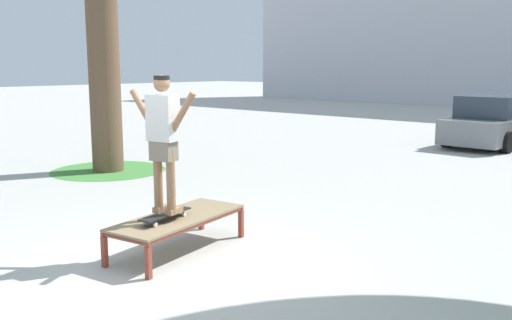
% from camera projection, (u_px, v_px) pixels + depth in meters
% --- Properties ---
extents(ground_plane, '(120.00, 120.00, 0.00)m').
position_uv_depth(ground_plane, '(183.00, 268.00, 6.56)').
color(ground_plane, '#B7B5AD').
extents(skate_box, '(1.05, 2.00, 0.46)m').
position_uv_depth(skate_box, '(178.00, 220.00, 7.09)').
color(skate_box, brown).
rests_on(skate_box, ground).
extents(skateboard, '(0.35, 0.82, 0.09)m').
position_uv_depth(skateboard, '(165.00, 214.00, 6.88)').
color(skateboard, black).
rests_on(skateboard, skate_box).
extents(skater, '(0.99, 0.34, 1.69)m').
position_uv_depth(skater, '(163.00, 135.00, 6.72)').
color(skater, '#8E6647').
rests_on(skater, skateboard).
extents(grass_patch_near_left, '(2.58, 2.58, 0.01)m').
position_uv_depth(grass_patch_near_left, '(109.00, 170.00, 12.70)').
color(grass_patch_near_left, '#47893D').
rests_on(grass_patch_near_left, ground).
extents(car_grey, '(2.00, 4.24, 1.50)m').
position_uv_depth(car_grey, '(494.00, 123.00, 16.60)').
color(car_grey, slate).
rests_on(car_grey, ground).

